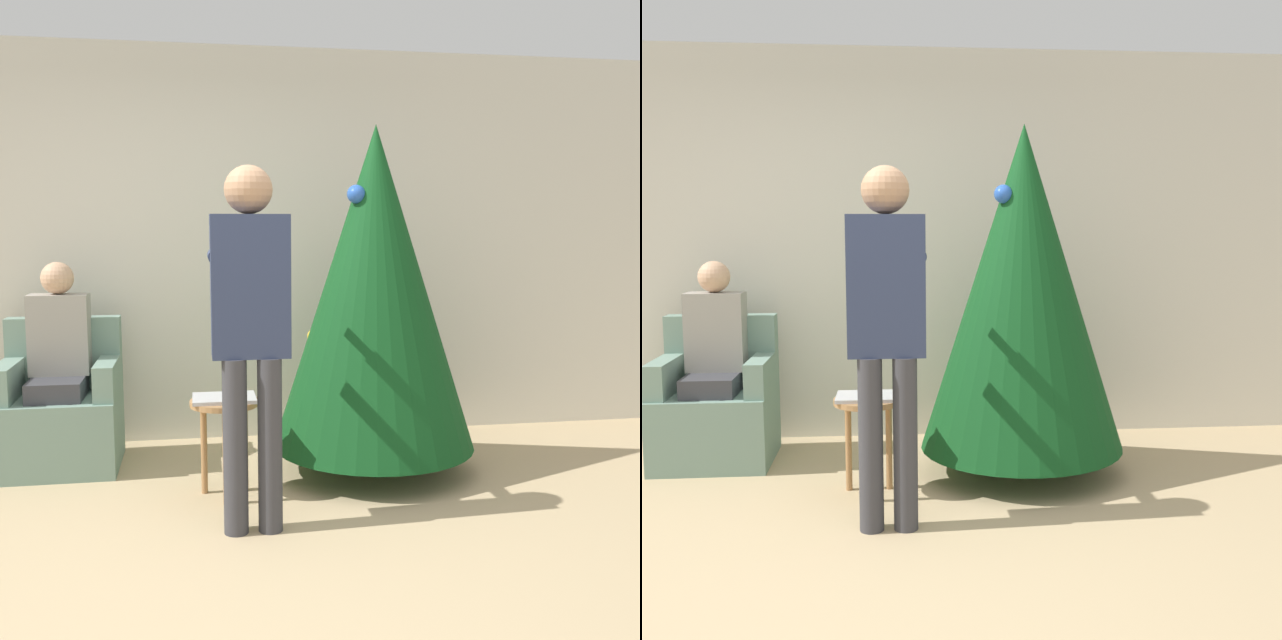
% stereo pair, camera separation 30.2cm
% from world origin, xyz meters
% --- Properties ---
extents(ground_plane, '(14.00, 14.00, 0.00)m').
position_xyz_m(ground_plane, '(0.00, 0.00, 0.00)').
color(ground_plane, tan).
extents(wall_back, '(8.00, 0.06, 2.70)m').
position_xyz_m(wall_back, '(0.00, 2.23, 1.35)').
color(wall_back, beige).
rests_on(wall_back, ground_plane).
extents(christmas_tree, '(1.22, 1.22, 2.08)m').
position_xyz_m(christmas_tree, '(0.95, 1.33, 1.12)').
color(christmas_tree, brown).
rests_on(christmas_tree, ground_plane).
extents(armchair, '(0.71, 0.63, 0.91)m').
position_xyz_m(armchair, '(-0.94, 1.73, 0.34)').
color(armchair, gray).
rests_on(armchair, ground_plane).
extents(person_seated, '(0.36, 0.46, 1.27)m').
position_xyz_m(person_seated, '(-0.94, 1.71, 0.70)').
color(person_seated, '#38383D').
rests_on(person_seated, ground_plane).
extents(person_standing, '(0.40, 0.57, 1.78)m').
position_xyz_m(person_standing, '(0.16, 0.56, 1.07)').
color(person_standing, '#38383D').
rests_on(person_standing, ground_plane).
extents(side_stool, '(0.38, 0.38, 0.55)m').
position_xyz_m(side_stool, '(0.04, 1.02, 0.44)').
color(side_stool, '#A37547').
rests_on(side_stool, ground_plane).
extents(laptop, '(0.34, 0.26, 0.02)m').
position_xyz_m(laptop, '(0.04, 1.02, 0.56)').
color(laptop, silver).
rests_on(laptop, side_stool).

